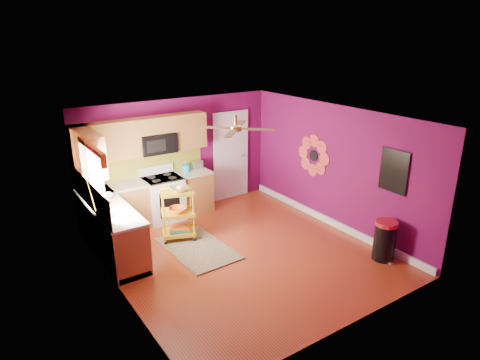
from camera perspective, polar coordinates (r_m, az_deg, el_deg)
ground at (r=7.93m, az=0.27°, el=-9.68°), size 5.00×5.00×0.00m
room_envelope at (r=7.30m, az=0.46°, el=1.67°), size 4.54×5.04×2.52m
lower_cabinets at (r=8.67m, az=-14.02°, el=-4.46°), size 2.81×2.31×0.94m
electric_range at (r=9.22m, az=-10.20°, el=-2.38°), size 0.76×0.66×1.13m
upper_cabinetry at (r=8.59m, az=-14.94°, el=4.88°), size 2.80×2.30×1.26m
left_window at (r=7.30m, az=-19.11°, el=1.44°), size 0.08×1.35×1.08m
panel_door at (r=10.14m, az=-1.24°, el=3.17°), size 0.95×0.11×2.15m
right_wall_art at (r=8.51m, az=14.12°, el=2.34°), size 0.04×2.74×1.04m
ceiling_fan at (r=7.27m, az=-0.59°, el=6.97°), size 1.01×1.01×0.26m
shag_rug at (r=8.09m, az=-5.65°, el=-9.06°), size 1.06×1.66×0.02m
rolling_cart at (r=8.26m, az=-8.22°, el=-4.24°), size 0.73×0.63×1.11m
trash_can at (r=7.99m, az=18.73°, el=-7.63°), size 0.48×0.48×0.73m
teal_kettle at (r=9.36m, az=-7.19°, el=1.63°), size 0.18×0.18×0.21m
toaster at (r=9.55m, az=-5.72°, el=2.07°), size 0.22×0.15×0.18m
soap_bottle_a at (r=7.89m, az=-17.53°, el=-2.49°), size 0.09×0.09×0.19m
soap_bottle_b at (r=7.99m, az=-17.81°, el=-2.32°), size 0.13×0.13×0.17m
counter_dish at (r=8.21m, az=-17.53°, el=-2.09°), size 0.28×0.28×0.07m
counter_cup at (r=7.38m, az=-16.87°, el=-4.33°), size 0.12×0.12×0.10m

